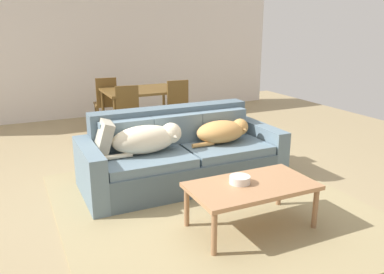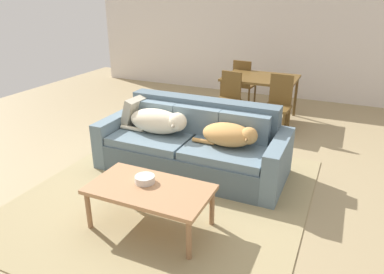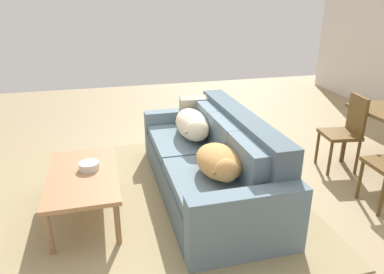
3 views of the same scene
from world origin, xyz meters
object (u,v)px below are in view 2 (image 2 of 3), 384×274
at_px(dining_table, 260,81).
at_px(dining_chair_near_left, 228,97).
at_px(bowl_on_coffee_table, 145,179).
at_px(dining_chair_near_right, 278,102).
at_px(dog_on_right_cushion, 230,135).
at_px(couch, 194,145).
at_px(dog_on_left_cushion, 159,121).
at_px(throw_pillow_by_left_arm, 135,112).
at_px(coffee_table, 150,192).
at_px(dining_chair_far_left, 243,82).

relative_size(dining_table, dining_chair_near_left, 1.35).
distance_m(bowl_on_coffee_table, dining_table, 3.55).
height_order(dining_table, dining_chair_near_right, dining_chair_near_right).
bearing_deg(dining_chair_near_right, dog_on_right_cushion, -93.02).
relative_size(couch, dining_chair_near_right, 2.48).
height_order(dog_on_left_cushion, dining_table, dog_on_left_cushion).
distance_m(throw_pillow_by_left_arm, dining_chair_near_right, 2.29).
relative_size(dog_on_left_cushion, bowl_on_coffee_table, 4.79).
height_order(coffee_table, dining_chair_near_left, dining_chair_near_left).
bearing_deg(dining_chair_near_right, coffee_table, -97.51).
distance_m(dog_on_right_cushion, throw_pillow_by_left_arm, 1.43).
xyz_separation_m(bowl_on_coffee_table, dining_chair_far_left, (-0.25, 4.11, 0.03)).
bearing_deg(dining_table, dog_on_left_cushion, -106.41).
bearing_deg(dining_chair_near_right, dining_chair_far_left, 131.63).
height_order(dining_chair_near_left, dining_chair_far_left, dining_chair_far_left).
distance_m(dog_on_right_cushion, bowl_on_coffee_table, 1.25).
xyz_separation_m(dog_on_right_cushion, coffee_table, (-0.38, -1.22, -0.20)).
height_order(couch, dining_chair_near_right, dining_chair_near_right).
bearing_deg(dining_chair_near_left, dog_on_right_cushion, -62.15).
bearing_deg(coffee_table, bowl_on_coffee_table, 144.16).
distance_m(dining_table, dining_chair_far_left, 0.77).
relative_size(dog_on_left_cushion, dining_table, 0.75).
xyz_separation_m(throw_pillow_by_left_arm, dining_table, (1.17, 2.23, 0.06)).
xyz_separation_m(couch, coffee_table, (0.13, -1.32, 0.07)).
bearing_deg(dining_chair_far_left, couch, 99.44).
height_order(coffee_table, bowl_on_coffee_table, bowl_on_coffee_table).
relative_size(dog_on_left_cushion, dining_chair_far_left, 1.00).
bearing_deg(coffee_table, dining_chair_near_left, 94.96).
relative_size(dog_on_right_cushion, throw_pillow_by_left_arm, 1.95).
bearing_deg(dining_table, dining_chair_near_left, -124.60).
height_order(throw_pillow_by_left_arm, dining_chair_far_left, dining_chair_far_left).
height_order(dining_table, dining_chair_far_left, dining_chair_far_left).
distance_m(throw_pillow_by_left_arm, bowl_on_coffee_table, 1.62).
height_order(throw_pillow_by_left_arm, coffee_table, throw_pillow_by_left_arm).
relative_size(dining_chair_near_right, dining_chair_far_left, 1.03).
bearing_deg(dining_chair_near_right, couch, -109.70).
relative_size(dog_on_left_cushion, throw_pillow_by_left_arm, 2.32).
relative_size(dining_chair_near_left, dining_chair_far_left, 0.99).
bearing_deg(throw_pillow_by_left_arm, dining_chair_near_left, 64.92).
relative_size(throw_pillow_by_left_arm, coffee_table, 0.34).
height_order(dog_on_right_cushion, dining_chair_near_right, dining_chair_near_right).
distance_m(dog_on_right_cushion, dining_chair_far_left, 3.05).
bearing_deg(dog_on_left_cushion, dining_chair_near_right, 56.68).
relative_size(couch, coffee_table, 2.03).
height_order(dog_on_right_cushion, throw_pillow_by_left_arm, throw_pillow_by_left_arm).
distance_m(coffee_table, dining_chair_near_left, 3.04).
xyz_separation_m(dog_on_left_cushion, throw_pillow_by_left_arm, (-0.47, 0.16, 0.02)).
bearing_deg(dining_table, dog_on_right_cushion, -84.06).
bearing_deg(dining_chair_near_left, couch, -77.33).
height_order(dog_on_left_cushion, bowl_on_coffee_table, dog_on_left_cushion).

